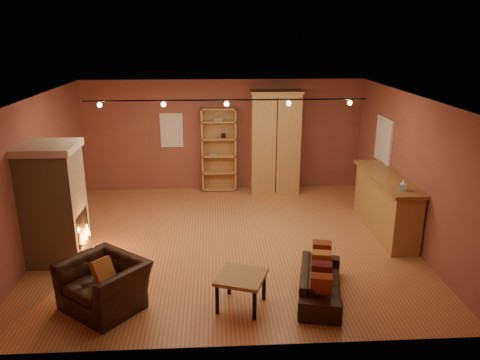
{
  "coord_description": "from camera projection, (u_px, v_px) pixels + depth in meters",
  "views": [
    {
      "loc": [
        -0.25,
        -8.4,
        3.92
      ],
      "look_at": [
        0.25,
        0.2,
        1.17
      ],
      "focal_mm": 35.0,
      "sensor_mm": 36.0,
      "label": 1
    }
  ],
  "objects": [
    {
      "name": "track_rail",
      "position": [
        227.0,
        102.0,
        8.57
      ],
      "size": [
        5.2,
        0.09,
        0.13
      ],
      "color": "black",
      "rests_on": "ceiling"
    },
    {
      "name": "fireplace",
      "position": [
        54.0,
        203.0,
        8.14
      ],
      "size": [
        1.01,
        0.98,
        2.12
      ],
      "color": "tan",
      "rests_on": "floor"
    },
    {
      "name": "back_window",
      "position": [
        172.0,
        130.0,
        11.73
      ],
      "size": [
        0.56,
        0.04,
        0.86
      ],
      "primitive_type": "cube",
      "color": "silver",
      "rests_on": "back_wall"
    },
    {
      "name": "armoire",
      "position": [
        275.0,
        142.0,
        11.66
      ],
      "size": [
        1.26,
        0.71,
        2.56
      ],
      "color": "tan",
      "rests_on": "floor"
    },
    {
      "name": "ceiling",
      "position": [
        227.0,
        97.0,
        8.34
      ],
      "size": [
        7.0,
        7.0,
        0.0
      ],
      "primitive_type": "plane",
      "rotation": [
        3.14,
        0.0,
        0.0
      ],
      "color": "#57341B",
      "rests_on": "back_wall"
    },
    {
      "name": "floor",
      "position": [
        228.0,
        240.0,
        9.2
      ],
      "size": [
        7.0,
        7.0,
        0.0
      ],
      "primitive_type": "plane",
      "color": "#945A34",
      "rests_on": "ground"
    },
    {
      "name": "right_window",
      "position": [
        384.0,
        140.0,
        10.22
      ],
      "size": [
        0.05,
        0.9,
        1.0
      ],
      "primitive_type": "cube",
      "color": "silver",
      "rests_on": "right_wall"
    },
    {
      "name": "back_wall",
      "position": [
        223.0,
        135.0,
        11.86
      ],
      "size": [
        7.0,
        0.02,
        2.8
      ],
      "primitive_type": "cube",
      "color": "brown",
      "rests_on": "floor"
    },
    {
      "name": "coffee_table",
      "position": [
        241.0,
        280.0,
        6.87
      ],
      "size": [
        0.86,
        0.86,
        0.51
      ],
      "rotation": [
        0.0,
        0.0,
        -0.35
      ],
      "color": "olive",
      "rests_on": "floor"
    },
    {
      "name": "right_wall",
      "position": [
        410.0,
        169.0,
        8.96
      ],
      "size": [
        0.02,
        6.5,
        2.8
      ],
      "primitive_type": "cube",
      "color": "brown",
      "rests_on": "floor"
    },
    {
      "name": "tissue_box",
      "position": [
        403.0,
        186.0,
        8.4
      ],
      "size": [
        0.15,
        0.15,
        0.21
      ],
      "rotation": [
        0.0,
        0.0,
        -0.42
      ],
      "color": "#95C8EE",
      "rests_on": "bar_counter"
    },
    {
      "name": "left_wall",
      "position": [
        37.0,
        175.0,
        8.58
      ],
      "size": [
        0.02,
        6.5,
        2.8
      ],
      "primitive_type": "cube",
      "color": "brown",
      "rests_on": "floor"
    },
    {
      "name": "armchair",
      "position": [
        103.0,
        277.0,
        6.83
      ],
      "size": [
        1.33,
        1.28,
        0.98
      ],
      "rotation": [
        0.0,
        0.0,
        -0.69
      ],
      "color": "black",
      "rests_on": "floor"
    },
    {
      "name": "loveseat",
      "position": [
        321.0,
        277.0,
        7.17
      ],
      "size": [
        0.81,
        1.64,
        0.7
      ],
      "rotation": [
        0.0,
        0.0,
        1.34
      ],
      "color": "black",
      "rests_on": "floor"
    },
    {
      "name": "bookcase",
      "position": [
        219.0,
        149.0,
        11.84
      ],
      "size": [
        0.87,
        0.34,
        2.13
      ],
      "color": "tan",
      "rests_on": "floor"
    },
    {
      "name": "bar_counter",
      "position": [
        386.0,
        204.0,
        9.44
      ],
      "size": [
        0.65,
        2.47,
        1.18
      ],
      "color": "#AC884F",
      "rests_on": "floor"
    }
  ]
}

